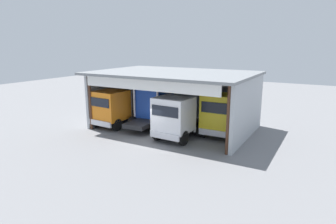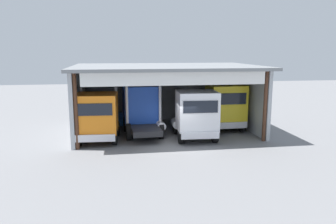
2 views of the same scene
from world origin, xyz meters
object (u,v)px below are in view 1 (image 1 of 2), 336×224
object	(u,v)px
truck_yellow_center_bay	(221,115)
oil_drum	(169,113)
truck_orange_left_bay	(112,107)
truck_white_right_bay	(176,117)
truck_blue_center_left_bay	(153,106)
tool_cart	(156,112)

from	to	relation	value
truck_yellow_center_bay	oil_drum	distance (m)	7.20
truck_yellow_center_bay	oil_drum	xyz separation A→B (m)	(-6.29, 3.24, -1.31)
truck_orange_left_bay	oil_drum	world-z (taller)	truck_orange_left_bay
truck_white_right_bay	truck_blue_center_left_bay	bearing A→B (deg)	-30.27
truck_blue_center_left_bay	tool_cart	bearing A→B (deg)	115.74
truck_white_right_bay	oil_drum	distance (m)	6.65
oil_drum	truck_yellow_center_bay	bearing A→B (deg)	-27.22
truck_white_right_bay	tool_cart	bearing A→B (deg)	-43.53
tool_cart	truck_yellow_center_bay	bearing A→B (deg)	-20.92
oil_drum	tool_cart	size ratio (longest dim) A/B	0.91
truck_orange_left_bay	truck_yellow_center_bay	distance (m)	9.21
oil_drum	tool_cart	xyz separation A→B (m)	(-1.33, -0.32, 0.05)
truck_orange_left_bay	truck_blue_center_left_bay	world-z (taller)	truck_blue_center_left_bay
truck_blue_center_left_bay	truck_white_right_bay	bearing A→B (deg)	-35.37
truck_blue_center_left_bay	truck_white_right_bay	distance (m)	3.97
truck_orange_left_bay	truck_white_right_bay	size ratio (longest dim) A/B	0.90
truck_orange_left_bay	truck_white_right_bay	xyz separation A→B (m)	(6.33, -0.38, -0.00)
truck_orange_left_bay	truck_white_right_bay	bearing A→B (deg)	-179.77
truck_orange_left_bay	tool_cart	distance (m)	5.09
truck_blue_center_left_bay	truck_yellow_center_bay	bearing A→B (deg)	-1.98
truck_white_right_bay	oil_drum	xyz separation A→B (m)	(-3.60, 5.45, -1.25)
truck_orange_left_bay	tool_cart	world-z (taller)	truck_orange_left_bay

